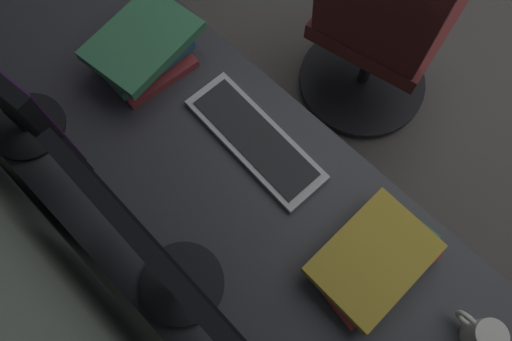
{
  "coord_description": "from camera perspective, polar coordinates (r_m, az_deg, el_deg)",
  "views": [
    {
      "loc": [
        -0.09,
        1.91,
        1.89
      ],
      "look_at": [
        0.16,
        1.65,
        0.95
      ],
      "focal_mm": 33.54,
      "sensor_mm": 36.0,
      "label": 1
    }
  ],
  "objects": [
    {
      "name": "desk",
      "position": [
        1.27,
        -1.6,
        -6.07
      ],
      "size": [
        2.31,
        0.67,
        0.73
      ],
      "color": "#38383D",
      "rests_on": "ground"
    },
    {
      "name": "office_chair",
      "position": [
        1.85,
        14.1,
        15.54
      ],
      "size": [
        0.56,
        0.59,
        0.97
      ],
      "color": "maroon",
      "rests_on": "ground"
    },
    {
      "name": "book_stack_far",
      "position": [
        1.38,
        -13.22,
        13.82
      ],
      "size": [
        0.24,
        0.31,
        0.12
      ],
      "color": "#B2383D",
      "rests_on": "desk"
    },
    {
      "name": "keyboard_main",
      "position": [
        1.27,
        -0.1,
        3.76
      ],
      "size": [
        0.43,
        0.16,
        0.02
      ],
      "color": "silver",
      "rests_on": "desk"
    },
    {
      "name": "monitor_secondary",
      "position": [
        0.95,
        -10.73,
        -11.05
      ],
      "size": [
        0.55,
        0.2,
        0.42
      ],
      "color": "black",
      "rests_on": "desk"
    },
    {
      "name": "coffee_mug",
      "position": [
        1.23,
        25.4,
        -17.28
      ],
      "size": [
        0.11,
        0.07,
        0.09
      ],
      "color": "silver",
      "rests_on": "desk"
    },
    {
      "name": "drawer_pedestal",
      "position": [
        1.69,
        -11.8,
        0.18
      ],
      "size": [
        0.4,
        0.51,
        0.69
      ],
      "color": "#38383D",
      "rests_on": "ground"
    },
    {
      "name": "book_stack_near",
      "position": [
        1.18,
        14.08,
        -10.42
      ],
      "size": [
        0.22,
        0.32,
        0.07
      ],
      "color": "#3D8456",
      "rests_on": "desk"
    }
  ]
}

